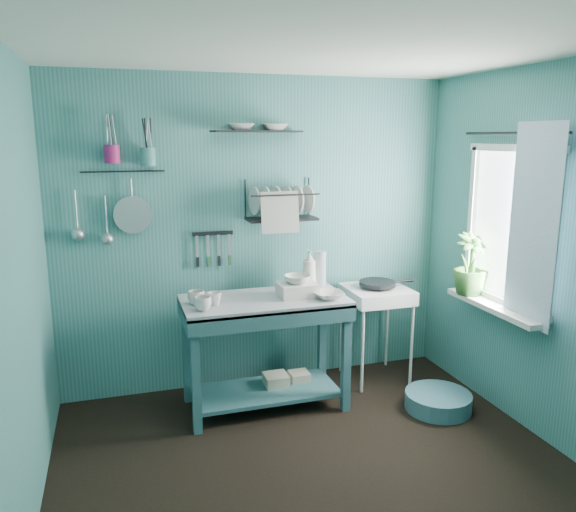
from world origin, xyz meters
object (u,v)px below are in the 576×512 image
object	(u,v)px
wash_tub	(297,290)
frying_pan	(377,283)
potted_plant	(471,264)
dish_rack	(281,200)
storage_tin_large	(276,388)
soap_bottle	(309,269)
utensil_cup_teal	(148,157)
mug_mid	(215,299)
hotplate_stand	(376,333)
mug_right	(196,298)
work_counter	(265,353)
utensil_cup_magenta	(112,154)
storage_tin_small	(299,384)
floor_basin	(438,401)
colander	(133,215)
mug_left	(203,304)
water_bottle	(320,268)

from	to	relation	value
wash_tub	frying_pan	bearing A→B (deg)	16.75
wash_tub	potted_plant	world-z (taller)	potted_plant
dish_rack	storage_tin_large	world-z (taller)	dish_rack
soap_bottle	frying_pan	xyz separation A→B (m)	(0.60, 0.01, -0.17)
utensil_cup_teal	storage_tin_large	xyz separation A→B (m)	(0.86, -0.37, -1.77)
mug_mid	storage_tin_large	size ratio (longest dim) A/B	0.45
mug_mid	hotplate_stand	world-z (taller)	mug_mid
mug_right	utensil_cup_teal	world-z (taller)	utensil_cup_teal
wash_tub	utensil_cup_teal	bearing A→B (deg)	156.54
work_counter	wash_tub	bearing A→B (deg)	2.30
mug_mid	mug_right	world-z (taller)	mug_right
utensil_cup_magenta	utensil_cup_teal	distance (m)	0.25
soap_bottle	storage_tin_large	size ratio (longest dim) A/B	1.36
dish_rack	utensil_cup_magenta	bearing A→B (deg)	-177.21
dish_rack	storage_tin_small	xyz separation A→B (m)	(0.06, -0.29, -1.44)
wash_tub	frying_pan	distance (m)	0.81
soap_bottle	floor_basin	distance (m)	1.40
frying_pan	colander	distance (m)	2.02
dish_rack	mug_right	bearing A→B (deg)	-148.61
floor_basin	mug_left	bearing A→B (deg)	170.49
work_counter	storage_tin_large	xyz separation A→B (m)	(0.10, 0.05, -0.32)
work_counter	mug_left	distance (m)	0.70
water_bottle	frying_pan	bearing A→B (deg)	-0.81
potted_plant	utensil_cup_magenta	bearing A→B (deg)	165.19
mug_left	work_counter	bearing A→B (deg)	18.43
dish_rack	storage_tin_large	size ratio (longest dim) A/B	2.50
utensil_cup_teal	potted_plant	distance (m)	2.56
water_bottle	frying_pan	xyz separation A→B (m)	(0.50, -0.01, -0.16)
dish_rack	utensil_cup_magenta	distance (m)	1.31
utensil_cup_magenta	colander	bearing A→B (deg)	14.05
work_counter	hotplate_stand	distance (m)	1.05
dish_rack	floor_basin	distance (m)	1.95
mug_mid	colander	bearing A→B (deg)	135.12
water_bottle	floor_basin	distance (m)	1.35
wash_tub	mug_right	bearing A→B (deg)	178.47
colander	storage_tin_small	distance (m)	1.84
water_bottle	dish_rack	world-z (taller)	dish_rack
wash_tub	work_counter	bearing A→B (deg)	175.43
storage_tin_large	frying_pan	bearing A→B (deg)	10.00
dish_rack	mug_left	bearing A→B (deg)	-138.81
colander	potted_plant	bearing A→B (deg)	-16.14
colander	soap_bottle	bearing A→B (deg)	-10.70
water_bottle	utensil_cup_magenta	world-z (taller)	utensil_cup_magenta
work_counter	mug_right	distance (m)	0.69
mug_mid	soap_bottle	bearing A→B (deg)	18.00
mug_left	storage_tin_small	world-z (taller)	mug_left
soap_bottle	mug_left	bearing A→B (deg)	-158.20
work_counter	water_bottle	world-z (taller)	water_bottle
soap_bottle	wash_tub	bearing A→B (deg)	-127.69
work_counter	utensil_cup_magenta	distance (m)	1.84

